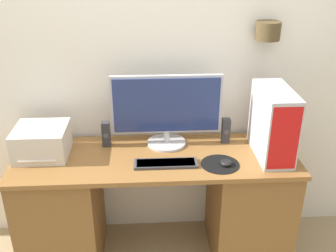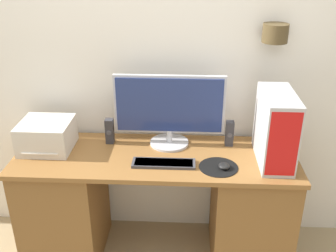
{
  "view_description": "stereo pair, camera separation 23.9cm",
  "coord_description": "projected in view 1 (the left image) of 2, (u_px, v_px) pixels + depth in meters",
  "views": [
    {
      "loc": [
        -0.05,
        -1.87,
        2.02
      ],
      "look_at": [
        0.08,
        0.3,
        1.0
      ],
      "focal_mm": 42.0,
      "sensor_mm": 36.0,
      "label": 1
    },
    {
      "loc": [
        0.19,
        -1.87,
        2.02
      ],
      "look_at": [
        0.08,
        0.3,
        1.0
      ],
      "focal_mm": 42.0,
      "sensor_mm": 36.0,
      "label": 2
    }
  ],
  "objects": [
    {
      "name": "wall_back",
      "position": [
        153.0,
        55.0,
        2.56
      ],
      "size": [
        6.4,
        0.21,
        2.7
      ],
      "color": "white",
      "rests_on": "ground_plane"
    },
    {
      "name": "desk",
      "position": [
        156.0,
        205.0,
        2.65
      ],
      "size": [
        1.78,
        0.59,
        0.79
      ],
      "color": "brown",
      "rests_on": "ground_plane"
    },
    {
      "name": "monitor",
      "position": [
        167.0,
        108.0,
        2.53
      ],
      "size": [
        0.71,
        0.26,
        0.48
      ],
      "color": "#B7B7BC",
      "rests_on": "desk"
    },
    {
      "name": "keyboard",
      "position": [
        166.0,
        163.0,
        2.38
      ],
      "size": [
        0.38,
        0.11,
        0.02
      ],
      "color": "#3D3D42",
      "rests_on": "desk"
    },
    {
      "name": "mousepad",
      "position": [
        220.0,
        164.0,
        2.39
      ],
      "size": [
        0.24,
        0.24,
        0.0
      ],
      "color": "black",
      "rests_on": "desk"
    },
    {
      "name": "mouse",
      "position": [
        226.0,
        163.0,
        2.37
      ],
      "size": [
        0.07,
        0.08,
        0.03
      ],
      "color": "black",
      "rests_on": "mousepad"
    },
    {
      "name": "computer_tower",
      "position": [
        273.0,
        123.0,
        2.41
      ],
      "size": [
        0.19,
        0.43,
        0.44
      ],
      "color": "#B2B2B7",
      "rests_on": "desk"
    },
    {
      "name": "printer",
      "position": [
        42.0,
        142.0,
        2.46
      ],
      "size": [
        0.32,
        0.31,
        0.19
      ],
      "color": "beige",
      "rests_on": "desk"
    },
    {
      "name": "speaker_left",
      "position": [
        106.0,
        134.0,
        2.57
      ],
      "size": [
        0.05,
        0.06,
        0.17
      ],
      "color": "#2D2D33",
      "rests_on": "desk"
    },
    {
      "name": "speaker_right",
      "position": [
        226.0,
        130.0,
        2.62
      ],
      "size": [
        0.05,
        0.06,
        0.17
      ],
      "color": "#2D2D33",
      "rests_on": "desk"
    }
  ]
}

